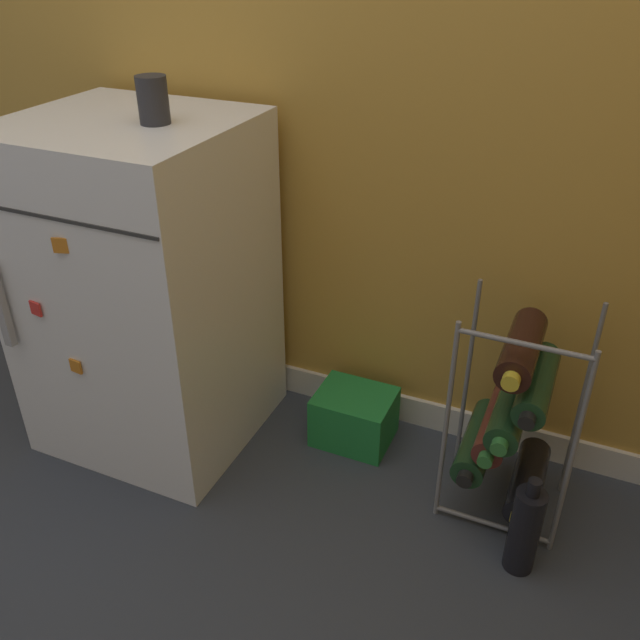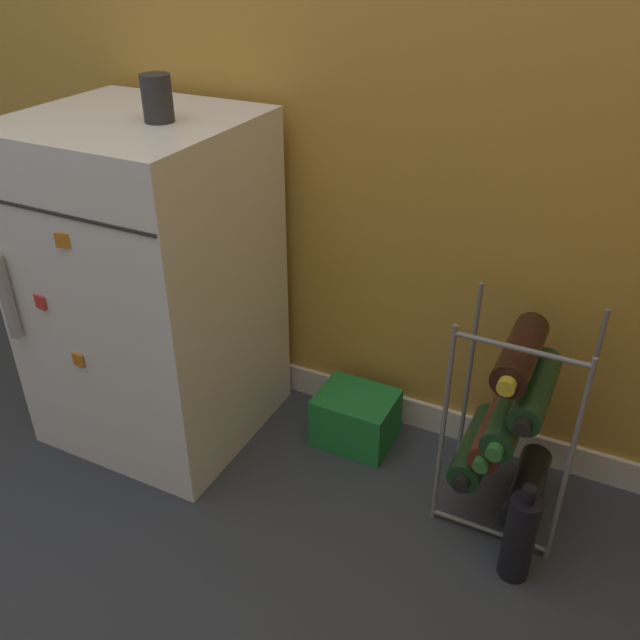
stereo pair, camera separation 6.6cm
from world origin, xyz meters
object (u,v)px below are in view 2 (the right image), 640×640
wine_rack (510,422)px  soda_box (356,418)px  mini_fridge (151,285)px  fridge_top_cup (157,98)px  loose_bottle_floor (519,537)px

wine_rack → soda_box: bearing=169.0°
wine_rack → soda_box: (-0.44, 0.09, -0.21)m
mini_fridge → wine_rack: 1.01m
soda_box → mini_fridge: bearing=-164.1°
soda_box → fridge_top_cup: bearing=-160.8°
mini_fridge → loose_bottle_floor: mini_fridge is taller
soda_box → loose_bottle_floor: size_ratio=0.81×
wine_rack → loose_bottle_floor: size_ratio=2.13×
mini_fridge → fridge_top_cup: fridge_top_cup is taller
mini_fridge → loose_bottle_floor: 1.14m
mini_fridge → wine_rack: bearing=4.2°
mini_fridge → soda_box: 0.69m
mini_fridge → soda_box: mini_fridge is taller
wine_rack → soda_box: size_ratio=2.64×
wine_rack → mini_fridge: bearing=-175.8°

